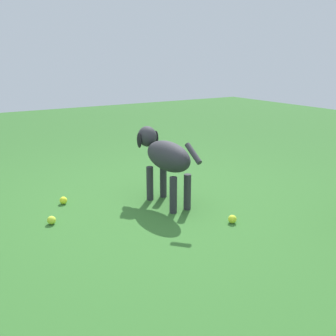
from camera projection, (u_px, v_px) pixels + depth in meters
name	position (u px, v px, depth m)	size (l,w,h in m)	color
ground	(149.00, 210.00, 3.38)	(14.00, 14.00, 0.00)	#2D6026
dog	(164.00, 156.00, 3.45)	(0.24, 0.96, 0.65)	#2D2D33
tennis_ball_0	(63.00, 200.00, 3.52)	(0.07, 0.07, 0.07)	yellow
tennis_ball_1	(51.00, 220.00, 3.09)	(0.07, 0.07, 0.07)	#C2DE38
tennis_ball_2	(232.00, 219.00, 3.11)	(0.07, 0.07, 0.07)	#CDE230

